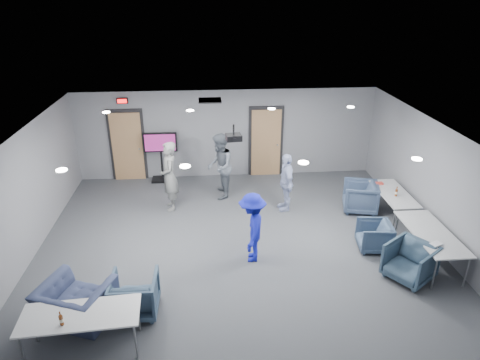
{
  "coord_description": "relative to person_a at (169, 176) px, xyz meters",
  "views": [
    {
      "loc": [
        -0.64,
        -8.43,
        5.37
      ],
      "look_at": [
        0.14,
        0.88,
        1.2
      ],
      "focal_mm": 32.0,
      "sensor_mm": 36.0,
      "label": 1
    }
  ],
  "objects": [
    {
      "name": "chair_right_c",
      "position": [
        4.97,
        -3.48,
        -0.54
      ],
      "size": [
        1.18,
        1.17,
        0.78
      ],
      "primitive_type": "imported",
      "rotation": [
        0.0,
        0.0,
        -0.95
      ],
      "color": "#35495C",
      "rests_on": "floor"
    },
    {
      "name": "wall_front",
      "position": [
        1.62,
        -5.88,
        0.42
      ],
      "size": [
        9.0,
        0.02,
        2.7
      ],
      "primitive_type": "cube",
      "color": "slate",
      "rests_on": "floor"
    },
    {
      "name": "table_right_b",
      "position": [
        5.62,
        -2.96,
        -0.24
      ],
      "size": [
        0.81,
        1.94,
        0.73
      ],
      "rotation": [
        0.0,
        0.0,
        1.57
      ],
      "color": "#B9BCBE",
      "rests_on": "floor"
    },
    {
      "name": "ceiling",
      "position": [
        1.62,
        -1.88,
        1.77
      ],
      "size": [
        9.0,
        9.0,
        0.0
      ],
      "primitive_type": "plane",
      "rotation": [
        3.14,
        0.0,
        0.0
      ],
      "color": "silver",
      "rests_on": "wall_back"
    },
    {
      "name": "door_right",
      "position": [
        2.82,
        2.08,
        0.14
      ],
      "size": [
        1.06,
        0.17,
        2.24
      ],
      "color": "black",
      "rests_on": "wall_back"
    },
    {
      "name": "person_b",
      "position": [
        1.33,
        0.59,
        -0.01
      ],
      "size": [
        0.76,
        0.95,
        1.84
      ],
      "primitive_type": "imported",
      "rotation": [
        0.0,
        0.0,
        -1.65
      ],
      "color": "slate",
      "rests_on": "floor"
    },
    {
      "name": "table_front_left",
      "position": [
        -1.08,
        -4.88,
        -0.24
      ],
      "size": [
        1.88,
        0.88,
        0.73
      ],
      "rotation": [
        0.0,
        0.0,
        0.06
      ],
      "color": "#B9BCBE",
      "rests_on": "floor"
    },
    {
      "name": "person_a",
      "position": [
        0.0,
        0.0,
        0.0
      ],
      "size": [
        0.54,
        0.73,
        1.86
      ],
      "primitive_type": "imported",
      "rotation": [
        0.0,
        0.0,
        -1.43
      ],
      "color": "gray",
      "rests_on": "floor"
    },
    {
      "name": "tv_stand",
      "position": [
        -0.38,
        1.87,
        -0.07
      ],
      "size": [
        0.99,
        0.47,
        1.52
      ],
      "color": "black",
      "rests_on": "floor"
    },
    {
      "name": "floor",
      "position": [
        1.62,
        -1.88,
        -0.93
      ],
      "size": [
        9.0,
        9.0,
        0.0
      ],
      "primitive_type": "plane",
      "color": "#373A3F",
      "rests_on": "ground"
    },
    {
      "name": "snack_box",
      "position": [
        5.44,
        -0.51,
        -0.18
      ],
      "size": [
        0.2,
        0.14,
        0.04
      ],
      "primitive_type": "cube",
      "rotation": [
        0.0,
        0.0,
        0.02
      ],
      "color": "#C33B30",
      "rests_on": "table_right_a"
    },
    {
      "name": "wall_back",
      "position": [
        1.62,
        2.12,
        0.42
      ],
      "size": [
        9.0,
        0.02,
        2.7
      ],
      "primitive_type": "cube",
      "color": "slate",
      "rests_on": "floor"
    },
    {
      "name": "wall_right",
      "position": [
        6.12,
        -1.88,
        0.42
      ],
      "size": [
        0.02,
        8.0,
        2.7
      ],
      "primitive_type": "cube",
      "color": "slate",
      "rests_on": "floor"
    },
    {
      "name": "downlights",
      "position": [
        1.62,
        -1.88,
        1.76
      ],
      "size": [
        6.18,
        3.78,
        0.02
      ],
      "color": "white",
      "rests_on": "ceiling"
    },
    {
      "name": "projector",
      "position": [
        1.59,
        -1.37,
        1.48
      ],
      "size": [
        0.37,
        0.35,
        0.36
      ],
      "rotation": [
        0.0,
        0.0,
        0.12
      ],
      "color": "black",
      "rests_on": "ceiling"
    },
    {
      "name": "chair_right_a",
      "position": [
        4.97,
        -0.54,
        -0.53
      ],
      "size": [
        1.06,
        1.04,
        0.79
      ],
      "primitive_type": "imported",
      "rotation": [
        0.0,
        0.0,
        -1.83
      ],
      "color": "#3C4C67",
      "rests_on": "floor"
    },
    {
      "name": "bottle_right",
      "position": [
        5.59,
        -1.23,
        -0.11
      ],
      "size": [
        0.06,
        0.06,
        0.25
      ],
      "color": "#612D10",
      "rests_on": "table_right_a"
    },
    {
      "name": "bottle_front",
      "position": [
        -1.29,
        -5.09,
        -0.11
      ],
      "size": [
        0.06,
        0.06,
        0.25
      ],
      "color": "#612D10",
      "rests_on": "table_front_left"
    },
    {
      "name": "chair_front_a",
      "position": [
        -0.39,
        -4.03,
        -0.55
      ],
      "size": [
        0.82,
        0.85,
        0.76
      ],
      "primitive_type": "imported",
      "rotation": [
        0.0,
        0.0,
        3.13
      ],
      "color": "#384B60",
      "rests_on": "floor"
    },
    {
      "name": "chair_right_b",
      "position": [
        4.66,
        -2.36,
        -0.6
      ],
      "size": [
        0.8,
        0.78,
        0.65
      ],
      "primitive_type": "imported",
      "rotation": [
        0.0,
        0.0,
        -1.69
      ],
      "color": "#394A62",
      "rests_on": "floor"
    },
    {
      "name": "person_c",
      "position": [
        3.02,
        -0.3,
        -0.15
      ],
      "size": [
        0.43,
        0.94,
        1.56
      ],
      "primitive_type": "imported",
      "rotation": [
        0.0,
        0.0,
        -1.51
      ],
      "color": "silver",
      "rests_on": "floor"
    },
    {
      "name": "exit_sign",
      "position": [
        -1.38,
        2.06,
        1.52
      ],
      "size": [
        0.32,
        0.08,
        0.16
      ],
      "color": "black",
      "rests_on": "wall_back"
    },
    {
      "name": "chair_front_b",
      "position": [
        -1.37,
        -4.17,
        -0.55
      ],
      "size": [
        1.44,
        1.35,
        0.75
      ],
      "primitive_type": "imported",
      "rotation": [
        0.0,
        0.0,
        2.78
      ],
      "color": "#323A56",
      "rests_on": "floor"
    },
    {
      "name": "wall_left",
      "position": [
        -2.88,
        -1.88,
        0.42
      ],
      "size": [
        0.02,
        8.0,
        2.7
      ],
      "primitive_type": "cube",
      "color": "slate",
      "rests_on": "floor"
    },
    {
      "name": "table_right_a",
      "position": [
        5.62,
        -1.06,
        -0.25
      ],
      "size": [
        0.7,
        1.69,
        0.73
      ],
      "rotation": [
        0.0,
        0.0,
        1.57
      ],
      "color": "#B9BCBE",
      "rests_on": "floor"
    },
    {
      "name": "hvac_diffuser",
      "position": [
        1.12,
        0.92,
        1.76
      ],
      "size": [
        0.6,
        0.6,
        0.03
      ],
      "primitive_type": "cube",
      "color": "black",
      "rests_on": "ceiling"
    },
    {
      "name": "wrapper",
      "position": [
        5.45,
        -3.45,
        -0.17
      ],
      "size": [
        0.27,
        0.23,
        0.05
      ],
      "primitive_type": "cube",
      "rotation": [
        0.0,
        0.0,
        0.39
      ],
      "color": "white",
      "rests_on": "table_right_b"
    },
    {
      "name": "door_left",
      "position": [
        -1.38,
        2.08,
        0.14
      ],
      "size": [
        1.06,
        0.17,
        2.24
      ],
      "color": "black",
      "rests_on": "wall_back"
    },
    {
      "name": "person_d",
      "position": [
        1.89,
        -2.53,
        -0.15
      ],
      "size": [
        0.73,
        1.08,
        1.55
      ],
      "primitive_type": "imported",
      "rotation": [
        0.0,
        0.0,
        -1.73
      ],
      "color": "#1A21AC",
      "rests_on": "floor"
    }
  ]
}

